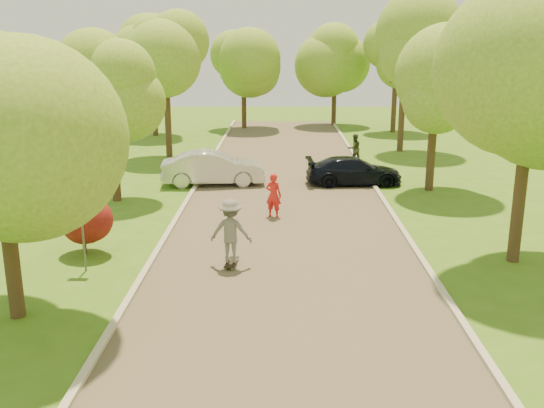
# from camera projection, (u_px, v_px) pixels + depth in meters

# --- Properties ---
(ground) EXTENTS (100.00, 100.00, 0.00)m
(ground) POSITION_uv_depth(u_px,v_px,m) (289.00, 338.00, 13.50)
(ground) COLOR #3E6718
(ground) RESTS_ON ground
(road) EXTENTS (8.00, 60.00, 0.01)m
(road) POSITION_uv_depth(u_px,v_px,m) (286.00, 230.00, 21.22)
(road) COLOR #4C4438
(road) RESTS_ON ground
(curb_left) EXTENTS (0.18, 60.00, 0.12)m
(curb_left) POSITION_uv_depth(u_px,v_px,m) (171.00, 228.00, 21.26)
(curb_left) COLOR #B2AD9E
(curb_left) RESTS_ON ground
(curb_right) EXTENTS (0.18, 60.00, 0.12)m
(curb_right) POSITION_uv_depth(u_px,v_px,m) (402.00, 229.00, 21.15)
(curb_right) COLOR #B2AD9E
(curb_right) RESTS_ON ground
(street_sign) EXTENTS (0.55, 0.06, 2.17)m
(street_sign) POSITION_uv_depth(u_px,v_px,m) (82.00, 219.00, 17.03)
(street_sign) COLOR #59595E
(street_sign) RESTS_ON ground
(red_shrub) EXTENTS (1.70, 1.70, 1.95)m
(red_shrub) POSITION_uv_depth(u_px,v_px,m) (82.00, 219.00, 18.61)
(red_shrub) COLOR #382619
(red_shrub) RESTS_ON ground
(tree_l_mida) EXTENTS (4.71, 4.60, 7.39)m
(tree_l_mida) POSITION_uv_depth(u_px,v_px,m) (2.00, 99.00, 13.21)
(tree_l_mida) COLOR #382619
(tree_l_mida) RESTS_ON ground
(tree_l_midb) EXTENTS (4.30, 4.20, 6.62)m
(tree_l_midb) POSITION_uv_depth(u_px,v_px,m) (114.00, 89.00, 23.99)
(tree_l_midb) COLOR #382619
(tree_l_midb) RESTS_ON ground
(tree_l_far) EXTENTS (4.92, 4.80, 7.79)m
(tree_l_far) POSITION_uv_depth(u_px,v_px,m) (169.00, 59.00, 33.42)
(tree_l_far) COLOR #382619
(tree_l_far) RESTS_ON ground
(tree_r_mida) EXTENTS (5.13, 5.00, 7.95)m
(tree_r_mida) POSITION_uv_depth(u_px,v_px,m) (541.00, 73.00, 16.79)
(tree_r_mida) COLOR #382619
(tree_r_mida) RESTS_ON ground
(tree_r_midb) EXTENTS (4.51, 4.40, 7.01)m
(tree_r_midb) POSITION_uv_depth(u_px,v_px,m) (441.00, 78.00, 25.66)
(tree_r_midb) COLOR #382619
(tree_r_midb) RESTS_ON ground
(tree_r_far) EXTENTS (5.33, 5.20, 8.34)m
(tree_r_far) POSITION_uv_depth(u_px,v_px,m) (409.00, 52.00, 35.06)
(tree_r_far) COLOR #382619
(tree_r_far) RESTS_ON ground
(tree_bg_a) EXTENTS (5.12, 5.00, 7.72)m
(tree_bg_a) POSITION_uv_depth(u_px,v_px,m) (155.00, 58.00, 41.22)
(tree_bg_a) COLOR #382619
(tree_bg_a) RESTS_ON ground
(tree_bg_b) EXTENTS (5.12, 5.00, 7.95)m
(tree_bg_b) POSITION_uv_depth(u_px,v_px,m) (400.00, 54.00, 42.85)
(tree_bg_b) COLOR #382619
(tree_bg_b) RESTS_ON ground
(tree_bg_c) EXTENTS (4.92, 4.80, 7.33)m
(tree_bg_c) POSITION_uv_depth(u_px,v_px,m) (246.00, 61.00, 45.07)
(tree_bg_c) COLOR #382619
(tree_bg_c) RESTS_ON ground
(tree_bg_d) EXTENTS (5.12, 5.00, 7.72)m
(tree_bg_d) POSITION_uv_depth(u_px,v_px,m) (338.00, 56.00, 46.83)
(tree_bg_d) COLOR #382619
(tree_bg_d) RESTS_ON ground
(silver_sedan) EXTENTS (4.84, 2.12, 1.55)m
(silver_sedan) POSITION_uv_depth(u_px,v_px,m) (213.00, 168.00, 27.80)
(silver_sedan) COLOR silver
(silver_sedan) RESTS_ON ground
(dark_sedan) EXTENTS (4.49, 2.04, 1.27)m
(dark_sedan) POSITION_uv_depth(u_px,v_px,m) (354.00, 171.00, 27.87)
(dark_sedan) COLOR black
(dark_sedan) RESTS_ON ground
(longboard) EXTENTS (0.39, 1.00, 0.11)m
(longboard) POSITION_uv_depth(u_px,v_px,m) (231.00, 262.00, 17.81)
(longboard) COLOR black
(longboard) RESTS_ON ground
(skateboarder) EXTENTS (1.30, 0.86, 1.89)m
(skateboarder) POSITION_uv_depth(u_px,v_px,m) (231.00, 231.00, 17.56)
(skateboarder) COLOR slate
(skateboarder) RESTS_ON longboard
(person_striped) EXTENTS (0.72, 0.60, 1.68)m
(person_striped) POSITION_uv_depth(u_px,v_px,m) (274.00, 195.00, 22.60)
(person_striped) COLOR red
(person_striped) RESTS_ON ground
(person_olive) EXTENTS (0.93, 0.84, 1.58)m
(person_olive) POSITION_uv_depth(u_px,v_px,m) (354.00, 149.00, 32.81)
(person_olive) COLOR #2E3721
(person_olive) RESTS_ON ground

